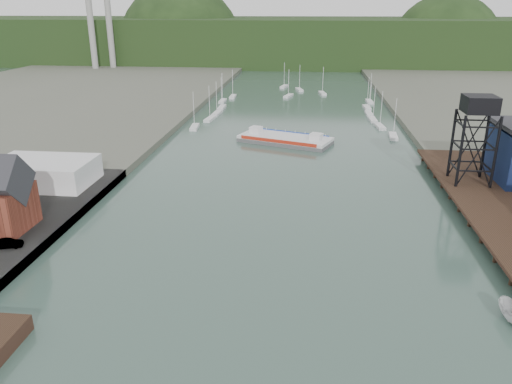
# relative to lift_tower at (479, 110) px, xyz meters

# --- Properties ---
(east_pier) EXTENTS (14.00, 70.00, 2.45)m
(east_pier) POSITION_rel_lift_tower_xyz_m (2.00, -13.00, -13.75)
(east_pier) COLOR black
(east_pier) RESTS_ON ground
(white_shed) EXTENTS (18.00, 12.00, 4.50)m
(white_shed) POSITION_rel_lift_tower_xyz_m (-79.00, -8.00, -11.80)
(white_shed) COLOR silver
(white_shed) RESTS_ON west_quay
(lift_tower) EXTENTS (6.50, 6.50, 16.00)m
(lift_tower) POSITION_rel_lift_tower_xyz_m (0.00, 0.00, 0.00)
(lift_tower) COLOR black
(lift_tower) RESTS_ON east_pier
(marina_sailboats) EXTENTS (57.71, 92.65, 0.90)m
(marina_sailboats) POSITION_rel_lift_tower_xyz_m (-34.92, 80.46, -15.30)
(marina_sailboats) COLOR silver
(marina_sailboats) RESTS_ON ground
(smokestacks) EXTENTS (11.20, 8.20, 60.00)m
(smokestacks) POSITION_rel_lift_tower_xyz_m (-141.00, 174.50, 14.35)
(smokestacks) COLOR gray
(smokestacks) RESTS_ON ground
(distant_hills) EXTENTS (500.00, 120.00, 80.00)m
(distant_hills) POSITION_rel_lift_tower_xyz_m (-38.98, 243.35, -5.27)
(distant_hills) COLOR black
(distant_hills) RESTS_ON ground
(chain_ferry) EXTENTS (25.02, 16.79, 3.35)m
(chain_ferry) POSITION_rel_lift_tower_xyz_m (-35.88, 32.73, -14.69)
(chain_ferry) COLOR #535355
(chain_ferry) RESTS_ON ground
(motorboat) EXTENTS (2.24, 5.38, 2.05)m
(motorboat) POSITION_rel_lift_tower_xyz_m (-6.94, -42.27, -14.62)
(motorboat) COLOR silver
(motorboat) RESTS_ON ground
(car_west_b) EXTENTS (4.21, 2.62, 1.31)m
(car_west_b) POSITION_rel_lift_tower_xyz_m (-70.76, -34.00, -13.39)
(car_west_b) COLOR #999999
(car_west_b) RESTS_ON west_quay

